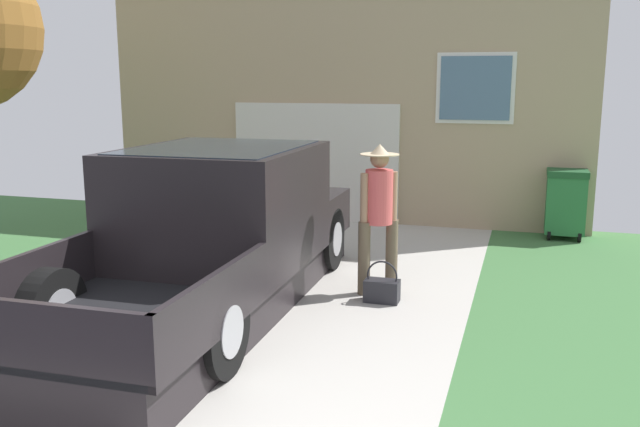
{
  "coord_description": "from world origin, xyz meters",
  "views": [
    {
      "loc": [
        3.1,
        -2.62,
        2.43
      ],
      "look_at": [
        0.96,
        4.32,
        0.99
      ],
      "focal_mm": 37.99,
      "sensor_mm": 36.0,
      "label": 1
    }
  ],
  "objects_px": {
    "pickup_truck": "(218,232)",
    "person_with_hat": "(379,208)",
    "house_with_garage": "(377,80)",
    "wheeled_trash_bin": "(565,201)",
    "handbag": "(382,289)"
  },
  "relations": [
    {
      "from": "pickup_truck",
      "to": "person_with_hat",
      "type": "bearing_deg",
      "value": 24.73
    },
    {
      "from": "house_with_garage",
      "to": "pickup_truck",
      "type": "bearing_deg",
      "value": -90.31
    },
    {
      "from": "person_with_hat",
      "to": "wheeled_trash_bin",
      "type": "height_order",
      "value": "person_with_hat"
    },
    {
      "from": "person_with_hat",
      "to": "handbag",
      "type": "xyz_separation_m",
      "value": [
        0.12,
        -0.32,
        -0.86
      ]
    },
    {
      "from": "pickup_truck",
      "to": "wheeled_trash_bin",
      "type": "xyz_separation_m",
      "value": [
        3.81,
        4.4,
        -0.2
      ]
    },
    {
      "from": "handbag",
      "to": "house_with_garage",
      "type": "relative_size",
      "value": 0.05
    },
    {
      "from": "house_with_garage",
      "to": "wheeled_trash_bin",
      "type": "relative_size",
      "value": 8.15
    },
    {
      "from": "person_with_hat",
      "to": "house_with_garage",
      "type": "xyz_separation_m",
      "value": [
        -1.59,
        6.97,
        1.41
      ]
    },
    {
      "from": "pickup_truck",
      "to": "house_with_garage",
      "type": "xyz_separation_m",
      "value": [
        0.04,
        7.76,
        1.64
      ]
    },
    {
      "from": "person_with_hat",
      "to": "wheeled_trash_bin",
      "type": "xyz_separation_m",
      "value": [
        2.18,
        3.61,
        -0.42
      ]
    },
    {
      "from": "house_with_garage",
      "to": "person_with_hat",
      "type": "bearing_deg",
      "value": -77.16
    },
    {
      "from": "pickup_truck",
      "to": "house_with_garage",
      "type": "height_order",
      "value": "house_with_garage"
    },
    {
      "from": "person_with_hat",
      "to": "house_with_garage",
      "type": "relative_size",
      "value": 0.2
    },
    {
      "from": "house_with_garage",
      "to": "wheeled_trash_bin",
      "type": "height_order",
      "value": "house_with_garage"
    },
    {
      "from": "pickup_truck",
      "to": "handbag",
      "type": "height_order",
      "value": "pickup_truck"
    }
  ]
}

